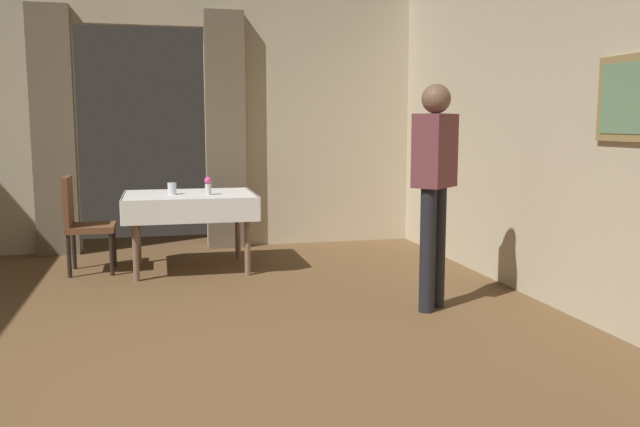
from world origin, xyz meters
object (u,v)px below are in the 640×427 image
(flower_vase_mid, at_px, (208,185))
(glass_mid_b, at_px, (172,189))
(person_waiter_by_doorway, at_px, (434,177))
(chair_mid_left, at_px, (82,220))
(dining_table_mid, at_px, (190,203))

(flower_vase_mid, distance_m, glass_mid_b, 0.35)
(flower_vase_mid, bearing_deg, person_waiter_by_doorway, -47.79)
(chair_mid_left, relative_size, person_waiter_by_doorway, 0.54)
(person_waiter_by_doorway, bearing_deg, chair_mid_left, 144.46)
(flower_vase_mid, relative_size, glass_mid_b, 1.48)
(glass_mid_b, bearing_deg, flower_vase_mid, -16.35)
(person_waiter_by_doorway, bearing_deg, flower_vase_mid, 132.21)
(glass_mid_b, distance_m, person_waiter_by_doorway, 2.66)
(chair_mid_left, xyz_separation_m, flower_vase_mid, (1.18, -0.24, 0.33))
(flower_vase_mid, xyz_separation_m, glass_mid_b, (-0.34, 0.10, -0.03))
(chair_mid_left, xyz_separation_m, glass_mid_b, (0.85, -0.14, 0.29))
(chair_mid_left, distance_m, person_waiter_by_doorway, 3.43)
(flower_vase_mid, bearing_deg, glass_mid_b, 163.65)
(dining_table_mid, xyz_separation_m, chair_mid_left, (-1.01, 0.09, -0.15))
(dining_table_mid, height_order, glass_mid_b, glass_mid_b)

